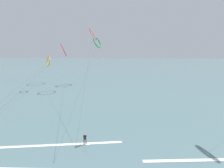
{
  "coord_description": "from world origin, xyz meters",
  "views": [
    {
      "loc": [
        1.24,
        -6.37,
        13.44
      ],
      "look_at": [
        0.0,
        23.56,
        6.7
      ],
      "focal_mm": 25.7,
      "sensor_mm": 36.0,
      "label": 1
    }
  ],
  "objects_px": {
    "kite_crimson": "(64,50)",
    "kite_amber": "(48,61)",
    "surfer_ivory": "(85,140)",
    "kite_emerald": "(97,43)",
    "kite_coral": "(93,34)"
  },
  "relations": [
    {
      "from": "kite_crimson",
      "to": "kite_amber",
      "type": "height_order",
      "value": "kite_crimson"
    },
    {
      "from": "kite_emerald",
      "to": "kite_crimson",
      "type": "distance_m",
      "value": 13.65
    },
    {
      "from": "surfer_ivory",
      "to": "kite_emerald",
      "type": "xyz_separation_m",
      "value": [
        -3.55,
        42.34,
        14.65
      ]
    },
    {
      "from": "kite_emerald",
      "to": "surfer_ivory",
      "type": "bearing_deg",
      "value": -154.51
    },
    {
      "from": "kite_amber",
      "to": "kite_crimson",
      "type": "bearing_deg",
      "value": 137.39
    },
    {
      "from": "surfer_ivory",
      "to": "kite_coral",
      "type": "relative_size",
      "value": 0.05
    },
    {
      "from": "surfer_ivory",
      "to": "kite_crimson",
      "type": "bearing_deg",
      "value": 85.95
    },
    {
      "from": "kite_crimson",
      "to": "kite_amber",
      "type": "xyz_separation_m",
      "value": [
        -1.0,
        -12.25,
        -3.42
      ]
    },
    {
      "from": "surfer_ivory",
      "to": "kite_coral",
      "type": "xyz_separation_m",
      "value": [
        -3.87,
        33.64,
        16.9
      ]
    },
    {
      "from": "surfer_ivory",
      "to": "kite_amber",
      "type": "height_order",
      "value": "kite_amber"
    },
    {
      "from": "kite_coral",
      "to": "kite_crimson",
      "type": "relative_size",
      "value": 0.81
    },
    {
      "from": "kite_emerald",
      "to": "kite_amber",
      "type": "xyz_separation_m",
      "value": [
        -14.34,
        -11.68,
        -6.2
      ]
    },
    {
      "from": "kite_coral",
      "to": "kite_emerald",
      "type": "bearing_deg",
      "value": -17.54
    },
    {
      "from": "surfer_ivory",
      "to": "kite_emerald",
      "type": "relative_size",
      "value": 0.03
    },
    {
      "from": "kite_coral",
      "to": "kite_amber",
      "type": "distance_m",
      "value": 16.64
    }
  ]
}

